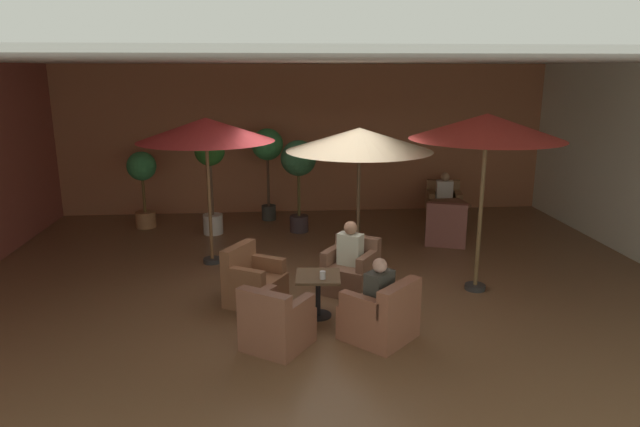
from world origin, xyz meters
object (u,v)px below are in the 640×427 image
Objects in this scene: cafe_table_front_left at (318,286)px; iced_drink_cup at (323,275)px; patron_by_window at (445,188)px; patron_blue_shirt at (379,285)px; patron_with_friend at (350,245)px; patio_umbrella_center_beige at (487,128)px; armchair_front_left_west at (381,316)px; potted_tree_left_corner at (299,166)px; armchair_front_right_east at (443,204)px; armchair_front_left_east at (253,283)px; patio_umbrella_near_wall at (359,140)px; cafe_table_front_right at (449,209)px; armchair_front_left_north at (351,272)px; potted_tree_mid_left at (142,178)px; armchair_front_right_north at (447,227)px; potted_tree_right_corner at (210,168)px; armchair_front_left_south at (276,324)px; patio_umbrella_tall_red at (206,130)px; potted_tree_mid_right at (267,151)px.

iced_drink_cup reaches higher than cafe_table_front_left.
patron_by_window is 6.21m from iced_drink_cup.
patron_by_window is at bearing 65.91° from patron_blue_shirt.
patron_with_friend reaches higher than iced_drink_cup.
patron_blue_shirt is (-1.82, -1.48, -1.81)m from patio_umbrella_center_beige.
armchair_front_left_west is 5.17m from potted_tree_left_corner.
patron_blue_shirt is at bearing -113.99° from armchair_front_right_east.
armchair_front_left_east is 3.30m from patio_umbrella_near_wall.
patio_umbrella_center_beige is 24.88× the size of iced_drink_cup.
cafe_table_front_left is at bearing -122.83° from armchair_front_right_east.
patio_umbrella_center_beige reaches higher than cafe_table_front_right.
potted_tree_mid_left reaches higher than armchair_front_left_north.
armchair_front_right_north is 0.36× the size of patio_umbrella_center_beige.
potted_tree_right_corner is (-5.20, -0.93, 1.09)m from armchair_front_right_east.
potted_tree_mid_left is at bearing 115.99° from armchair_front_left_south.
patio_umbrella_tall_red is at bearing -85.05° from potted_tree_right_corner.
iced_drink_cup is at bearing -129.62° from armchair_front_right_north.
armchair_front_left_south is 1.59× the size of patron_blue_shirt.
cafe_table_front_left is at bearing -123.68° from patron_with_friend.
armchair_front_left_east is at bearing 145.41° from iced_drink_cup.
patron_blue_shirt is 5.72× the size of iced_drink_cup.
armchair_front_left_east is at bearing -144.44° from armchair_front_right_north.
armchair_front_left_south is 5.28m from armchair_front_right_north.
patio_umbrella_tall_red reaches higher than armchair_front_right_east.
armchair_front_left_south reaches higher than armchair_front_left_west.
patio_umbrella_center_beige reaches higher than armchair_front_left_east.
patio_umbrella_center_beige is at bearing -100.31° from patron_by_window.
armchair_front_left_north is 4.30m from potted_tree_right_corner.
potted_tree_mid_left is at bearing -177.71° from patron_by_window.
iced_drink_cup is (3.43, -5.00, -0.43)m from potted_tree_mid_left.
patron_blue_shirt is 6.40m from patron_by_window.
patio_umbrella_tall_red reaches higher than armchair_front_left_south.
armchair_front_right_north is at bearing 50.05° from armchair_front_left_south.
patron_with_friend reaches higher than armchair_front_right_east.
armchair_front_left_north is at bearing 62.37° from iced_drink_cup.
armchair_front_left_north is 0.91× the size of armchair_front_left_west.
patron_blue_shirt reaches higher than armchair_front_left_south.
patio_umbrella_center_beige is 1.65× the size of potted_tree_mid_left.
armchair_front_left_north reaches higher than armchair_front_left_south.
potted_tree_mid_right is (-3.51, 2.10, 1.26)m from armchair_front_right_north.
potted_tree_mid_right reaches higher than potted_tree_mid_left.
armchair_front_right_east is at bearing -1.53° from potted_tree_mid_right.
patio_umbrella_tall_red is 3.93× the size of patron_by_window.
armchair_front_right_north is 2.06m from armchair_front_right_east.
potted_tree_mid_left is 6.73m from patron_by_window.
potted_tree_left_corner is 17.67× the size of iced_drink_cup.
potted_tree_mid_right reaches higher than armchair_front_right_east.
armchair_front_left_north is at bearing -45.19° from potted_tree_mid_left.
armchair_front_left_north is 1.35× the size of cafe_table_front_right.
cafe_table_front_left is 0.32× the size of potted_tree_right_corner.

